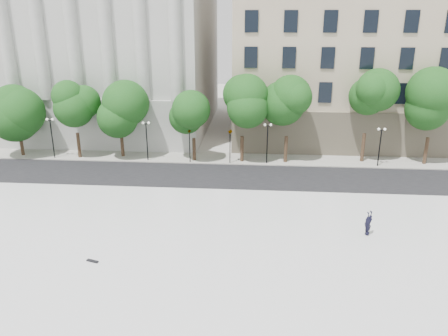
{
  "coord_description": "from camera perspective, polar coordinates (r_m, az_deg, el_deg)",
  "views": [
    {
      "loc": [
        4.93,
        -21.39,
        14.79
      ],
      "look_at": [
        2.43,
        10.0,
        3.82
      ],
      "focal_mm": 35.0,
      "sensor_mm": 36.0,
      "label": 1
    }
  ],
  "objects": [
    {
      "name": "building_east",
      "position": [
        62.26,
        19.22,
        14.83
      ],
      "size": [
        36.0,
        26.15,
        23.0
      ],
      "color": "tan",
      "rests_on": "ground"
    },
    {
      "name": "far_sidewalk",
      "position": [
        47.98,
        -1.56,
        1.31
      ],
      "size": [
        60.0,
        4.0,
        0.12
      ],
      "primitive_type": "cube",
      "color": "#B5B1A7",
      "rests_on": "ground"
    },
    {
      "name": "plaza",
      "position": [
        28.83,
        -6.04,
        -11.25
      ],
      "size": [
        44.0,
        22.0,
        0.45
      ],
      "primitive_type": "cube",
      "color": "silver",
      "rests_on": "ground"
    },
    {
      "name": "traffic_light_west",
      "position": [
        45.65,
        -4.56,
        5.02
      ],
      "size": [
        0.57,
        1.66,
        4.16
      ],
      "color": "black",
      "rests_on": "ground"
    },
    {
      "name": "ground",
      "position": [
        26.47,
        -7.23,
        -14.94
      ],
      "size": [
        160.0,
        160.0,
        0.0
      ],
      "primitive_type": "plane",
      "color": "beige",
      "rests_on": "ground"
    },
    {
      "name": "street",
      "position": [
        42.36,
        -2.41,
        -1.24
      ],
      "size": [
        60.0,
        8.0,
        0.02
      ],
      "primitive_type": "cube",
      "color": "black",
      "rests_on": "ground"
    },
    {
      "name": "skateboard",
      "position": [
        28.73,
        -16.8,
        -11.55
      ],
      "size": [
        0.82,
        0.42,
        0.08
      ],
      "primitive_type": "cube",
      "rotation": [
        0.0,
        0.0,
        -0.29
      ],
      "color": "black",
      "rests_on": "plaza"
    },
    {
      "name": "traffic_light_east",
      "position": [
        45.15,
        0.8,
        5.08
      ],
      "size": [
        0.76,
        1.97,
        4.28
      ],
      "color": "black",
      "rests_on": "ground"
    },
    {
      "name": "lamp_posts",
      "position": [
        45.85,
        -2.27,
        4.29
      ],
      "size": [
        35.55,
        0.28,
        4.54
      ],
      "color": "black",
      "rests_on": "ground"
    },
    {
      "name": "street_trees",
      "position": [
        46.13,
        -2.23,
        7.28
      ],
      "size": [
        48.19,
        4.95,
        7.81
      ],
      "color": "#382619",
      "rests_on": "ground"
    },
    {
      "name": "building_west",
      "position": [
        63.88,
        -16.23,
        16.77
      ],
      "size": [
        31.5,
        27.65,
        25.6
      ],
      "color": "#B7B7B2",
      "rests_on": "ground"
    },
    {
      "name": "person_lying",
      "position": [
        32.07,
        18.19,
        -7.92
      ],
      "size": [
        1.58,
        1.8,
        0.48
      ],
      "primitive_type": "imported",
      "rotation": [
        -1.54,
        0.0,
        0.64
      ],
      "color": "black",
      "rests_on": "plaza"
    }
  ]
}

